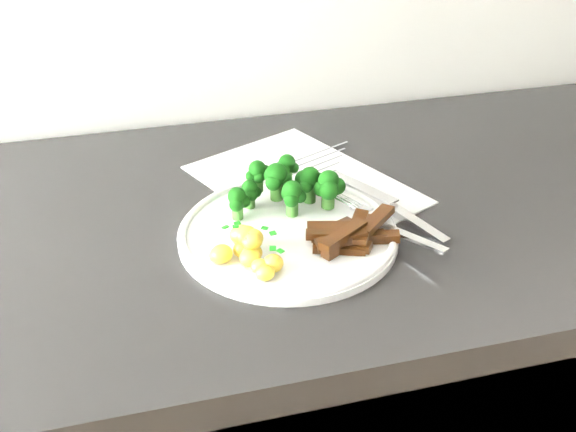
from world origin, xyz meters
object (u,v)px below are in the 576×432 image
(plate, at_px, (288,232))
(knife, at_px, (400,213))
(potatoes, at_px, (245,248))
(beef_strips, at_px, (350,235))
(broccoli, at_px, (288,184))
(recipe_paper, at_px, (304,184))
(fork, at_px, (391,226))

(plate, bearing_deg, knife, 2.10)
(potatoes, bearing_deg, beef_strips, 1.77)
(broccoli, bearing_deg, plate, -105.18)
(recipe_paper, distance_m, potatoes, 0.20)
(recipe_paper, distance_m, fork, 0.16)
(broccoli, distance_m, knife, 0.14)
(recipe_paper, height_order, knife, knife)
(potatoes, xyz_separation_m, beef_strips, (0.12, 0.00, -0.01))
(recipe_paper, relative_size, plate, 1.35)
(beef_strips, xyz_separation_m, fork, (0.05, 0.01, -0.00))
(knife, bearing_deg, broccoli, 158.58)
(plate, height_order, fork, fork)
(knife, bearing_deg, fork, -127.51)
(plate, relative_size, potatoes, 2.97)
(recipe_paper, bearing_deg, potatoes, -124.78)
(recipe_paper, xyz_separation_m, knife, (0.09, -0.11, 0.01))
(fork, xyz_separation_m, knife, (0.03, 0.04, -0.01))
(recipe_paper, xyz_separation_m, plate, (-0.05, -0.12, 0.01))
(broccoli, xyz_separation_m, beef_strips, (0.05, -0.10, -0.02))
(broccoli, relative_size, fork, 0.94)
(broccoli, xyz_separation_m, knife, (0.13, -0.05, -0.03))
(recipe_paper, distance_m, plate, 0.13)
(plate, height_order, beef_strips, beef_strips)
(broccoli, bearing_deg, fork, -41.30)
(broccoli, distance_m, potatoes, 0.13)
(fork, relative_size, knife, 0.81)
(broccoli, bearing_deg, beef_strips, -63.70)
(beef_strips, bearing_deg, recipe_paper, 93.61)
(potatoes, bearing_deg, knife, 13.62)
(fork, height_order, knife, fork)
(recipe_paper, distance_m, knife, 0.15)
(recipe_paper, distance_m, broccoli, 0.08)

